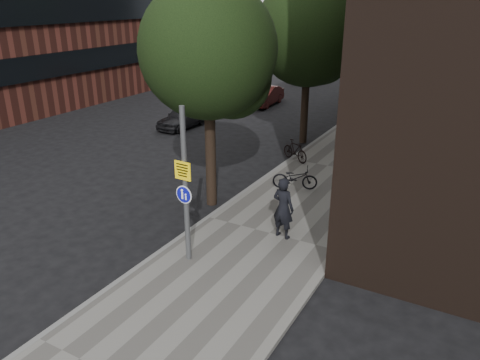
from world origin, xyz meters
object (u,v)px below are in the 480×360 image
Objects in this scene: parked_car_near at (183,117)px; parked_bike_facade_near at (370,179)px; signpost at (185,186)px; pedestrian at (283,208)px.

parked_bike_facade_near is at bearing -17.17° from parked_car_near.
signpost is 2.26× the size of pedestrian.
pedestrian is at bearing 56.68° from signpost.
parked_bike_facade_near is (1.32, 4.93, -0.54)m from pedestrian.
pedestrian is 0.54× the size of parked_car_near.
signpost is 3.21m from pedestrian.
parked_bike_facade_near is at bearing -96.38° from pedestrian.
signpost is 2.74× the size of parked_bike_facade_near.
parked_car_near is (-8.43, 11.45, -1.69)m from signpost.
signpost is at bearing 62.99° from pedestrian.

